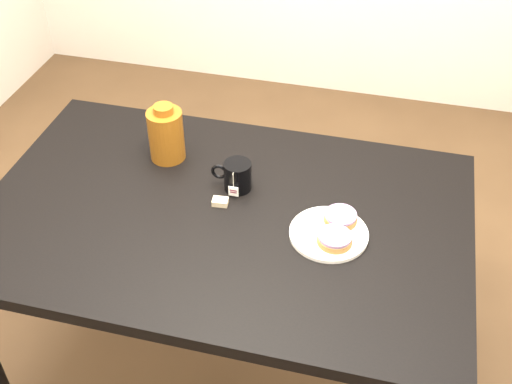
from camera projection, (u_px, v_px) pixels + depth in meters
The scene contains 8 objects.
ground_plane at pixel (230, 366), 2.32m from camera, with size 4.00×4.00×0.00m, color brown.
table at pixel (225, 233), 1.89m from camera, with size 1.40×0.90×0.75m.
plate at pixel (329, 233), 1.76m from camera, with size 0.22×0.22×0.02m.
bagel_back at pixel (341, 217), 1.78m from camera, with size 0.13×0.13×0.03m.
bagel_front at pixel (335, 239), 1.72m from camera, with size 0.13×0.13×0.03m.
mug at pixel (237, 176), 1.89m from camera, with size 0.12×0.09×0.09m.
teabag_pouch at pixel (220, 202), 1.86m from camera, with size 0.04×0.03×0.02m, color #C6B793.
bagel_package at pixel (166, 134), 1.99m from camera, with size 0.14×0.14×0.19m.
Camera 1 is at (0.43, -1.31, 1.98)m, focal length 45.00 mm.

